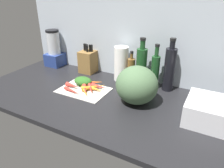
{
  "coord_description": "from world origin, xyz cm",
  "views": [
    {
      "loc": [
        63.85,
        -102.21,
        66.21
      ],
      "look_at": [
        7.96,
        1.9,
        9.56
      ],
      "focal_mm": 33.7,
      "sensor_mm": 36.0,
      "label": 1
    }
  ],
  "objects_px": {
    "carrot_4": "(85,88)",
    "bottle_0": "(131,70)",
    "carrot_1": "(99,86)",
    "blender_appliance": "(54,50)",
    "carrot_0": "(90,88)",
    "carrot_7": "(85,91)",
    "cutting_board": "(84,90)",
    "bottle_3": "(169,69)",
    "dish_rack": "(209,111)",
    "carrot_2": "(97,89)",
    "knife_block": "(88,61)",
    "winter_squash": "(137,85)",
    "paper_towel_roll": "(121,64)",
    "carrot_5": "(73,85)",
    "bottle_1": "(141,66)",
    "carrot_8": "(73,91)",
    "bottle_2": "(155,71)",
    "carrot_6": "(92,82)",
    "carrot_3": "(94,87)",
    "carrot_9": "(91,83)"
  },
  "relations": [
    {
      "from": "carrot_7",
      "to": "paper_towel_roll",
      "type": "bearing_deg",
      "value": 71.73
    },
    {
      "from": "carrot_1",
      "to": "bottle_1",
      "type": "relative_size",
      "value": 0.3
    },
    {
      "from": "carrot_3",
      "to": "dish_rack",
      "type": "bearing_deg",
      "value": -1.7
    },
    {
      "from": "carrot_1",
      "to": "carrot_5",
      "type": "xyz_separation_m",
      "value": [
        -0.17,
        -0.07,
        -0.0
      ]
    },
    {
      "from": "carrot_0",
      "to": "knife_block",
      "type": "xyz_separation_m",
      "value": [
        -0.2,
        0.28,
        0.07
      ]
    },
    {
      "from": "bottle_3",
      "to": "carrot_7",
      "type": "bearing_deg",
      "value": -144.61
    },
    {
      "from": "carrot_7",
      "to": "bottle_3",
      "type": "xyz_separation_m",
      "value": [
        0.46,
        0.33,
        0.13
      ]
    },
    {
      "from": "knife_block",
      "to": "blender_appliance",
      "type": "bearing_deg",
      "value": -178.44
    },
    {
      "from": "carrot_3",
      "to": "carrot_6",
      "type": "relative_size",
      "value": 1.06
    },
    {
      "from": "carrot_0",
      "to": "bottle_3",
      "type": "height_order",
      "value": "bottle_3"
    },
    {
      "from": "paper_towel_roll",
      "to": "bottle_0",
      "type": "distance_m",
      "value": 0.09
    },
    {
      "from": "paper_towel_roll",
      "to": "bottle_0",
      "type": "bearing_deg",
      "value": -5.56
    },
    {
      "from": "carrot_2",
      "to": "knife_block",
      "type": "bearing_deg",
      "value": 132.23
    },
    {
      "from": "blender_appliance",
      "to": "bottle_0",
      "type": "relative_size",
      "value": 1.31
    },
    {
      "from": "carrot_4",
      "to": "bottle_0",
      "type": "height_order",
      "value": "bottle_0"
    },
    {
      "from": "carrot_6",
      "to": "paper_towel_roll",
      "type": "bearing_deg",
      "value": 54.19
    },
    {
      "from": "bottle_2",
      "to": "knife_block",
      "type": "bearing_deg",
      "value": 176.54
    },
    {
      "from": "bottle_3",
      "to": "dish_rack",
      "type": "relative_size",
      "value": 1.46
    },
    {
      "from": "carrot_7",
      "to": "winter_squash",
      "type": "distance_m",
      "value": 0.35
    },
    {
      "from": "carrot_1",
      "to": "blender_appliance",
      "type": "relative_size",
      "value": 0.33
    },
    {
      "from": "carrot_3",
      "to": "carrot_5",
      "type": "relative_size",
      "value": 1.63
    },
    {
      "from": "bottle_0",
      "to": "blender_appliance",
      "type": "bearing_deg",
      "value": 178.65
    },
    {
      "from": "carrot_1",
      "to": "carrot_6",
      "type": "bearing_deg",
      "value": 158.31
    },
    {
      "from": "carrot_2",
      "to": "dish_rack",
      "type": "height_order",
      "value": "dish_rack"
    },
    {
      "from": "carrot_4",
      "to": "carrot_7",
      "type": "bearing_deg",
      "value": -59.42
    },
    {
      "from": "carrot_1",
      "to": "bottle_3",
      "type": "xyz_separation_m",
      "value": [
        0.41,
        0.23,
        0.13
      ]
    },
    {
      "from": "winter_squash",
      "to": "bottle_2",
      "type": "distance_m",
      "value": 0.24
    },
    {
      "from": "carrot_0",
      "to": "carrot_7",
      "type": "height_order",
      "value": "carrot_0"
    },
    {
      "from": "carrot_1",
      "to": "knife_block",
      "type": "bearing_deg",
      "value": 135.47
    },
    {
      "from": "cutting_board",
      "to": "paper_towel_roll",
      "type": "bearing_deg",
      "value": 62.48
    },
    {
      "from": "carrot_1",
      "to": "bottle_1",
      "type": "height_order",
      "value": "bottle_1"
    },
    {
      "from": "carrot_6",
      "to": "bottle_3",
      "type": "distance_m",
      "value": 0.54
    },
    {
      "from": "carrot_2",
      "to": "bottle_3",
      "type": "relative_size",
      "value": 0.28
    },
    {
      "from": "carrot_0",
      "to": "carrot_4",
      "type": "height_order",
      "value": "same"
    },
    {
      "from": "carrot_0",
      "to": "bottle_0",
      "type": "xyz_separation_m",
      "value": [
        0.19,
        0.26,
        0.07
      ]
    },
    {
      "from": "carrot_4",
      "to": "dish_rack",
      "type": "height_order",
      "value": "dish_rack"
    },
    {
      "from": "carrot_8",
      "to": "bottle_1",
      "type": "xyz_separation_m",
      "value": [
        0.35,
        0.33,
        0.13
      ]
    },
    {
      "from": "cutting_board",
      "to": "bottle_1",
      "type": "height_order",
      "value": "bottle_1"
    },
    {
      "from": "bottle_0",
      "to": "bottle_1",
      "type": "height_order",
      "value": "bottle_1"
    },
    {
      "from": "carrot_9",
      "to": "blender_appliance",
      "type": "distance_m",
      "value": 0.56
    },
    {
      "from": "dish_rack",
      "to": "bottle_2",
      "type": "bearing_deg",
      "value": 146.32
    },
    {
      "from": "carrot_5",
      "to": "carrot_7",
      "type": "relative_size",
      "value": 0.77
    },
    {
      "from": "carrot_1",
      "to": "bottle_2",
      "type": "distance_m",
      "value": 0.4
    },
    {
      "from": "carrot_4",
      "to": "blender_appliance",
      "type": "relative_size",
      "value": 0.42
    },
    {
      "from": "carrot_3",
      "to": "carrot_4",
      "type": "relative_size",
      "value": 1.28
    },
    {
      "from": "cutting_board",
      "to": "blender_appliance",
      "type": "relative_size",
      "value": 1.06
    },
    {
      "from": "bottle_1",
      "to": "paper_towel_roll",
      "type": "bearing_deg",
      "value": 171.49
    },
    {
      "from": "carrot_8",
      "to": "bottle_2",
      "type": "height_order",
      "value": "bottle_2"
    },
    {
      "from": "cutting_board",
      "to": "carrot_0",
      "type": "distance_m",
      "value": 0.05
    },
    {
      "from": "carrot_3",
      "to": "carrot_5",
      "type": "bearing_deg",
      "value": -160.79
    }
  ]
}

